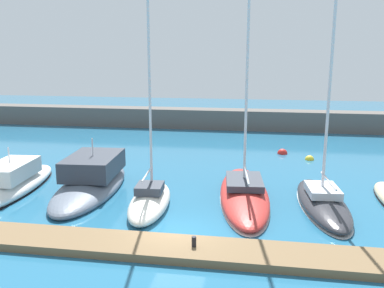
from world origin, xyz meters
name	(u,v)px	position (x,y,z in m)	size (l,w,h in m)	color
ground_plane	(178,235)	(0.00, 0.00, 0.00)	(120.00, 120.00, 0.00)	#236084
dock_pier	(170,248)	(0.00, -1.75, 0.18)	(27.01, 2.21, 0.36)	brown
breakwater_seawall	(226,119)	(0.00, 28.45, 1.09)	(108.00, 2.61, 2.18)	#5B5651
motorboat_white_nearest	(13,183)	(-11.31, 4.63, 0.50)	(3.38, 9.50, 3.08)	white
motorboat_slate_second	(92,180)	(-6.57, 5.63, 0.59)	(4.08, 10.24, 3.61)	slate
sailboat_ivory_third	(150,200)	(-2.16, 3.14, 0.47)	(2.52, 6.40, 13.05)	silver
sailboat_red_fourth	(244,192)	(2.90, 5.42, 0.41)	(3.73, 10.67, 20.39)	#B72D28
sailboat_charcoal_fifth	(323,200)	(7.23, 4.76, 0.42)	(3.03, 8.40, 16.43)	#2D2D33
mooring_buoy_yellow	(309,160)	(7.79, 15.37, 0.00)	(0.71, 0.71, 0.71)	yellow
mooring_buoy_red	(282,154)	(5.75, 17.09, 0.00)	(0.85, 0.85, 0.85)	red
dock_bollard	(194,241)	(1.05, -1.75, 0.58)	(0.20, 0.20, 0.44)	black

